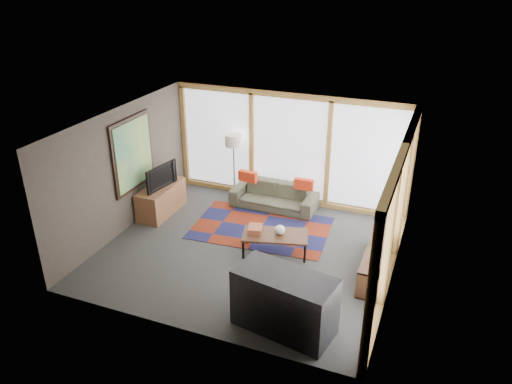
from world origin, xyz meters
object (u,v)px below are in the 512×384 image
at_px(floor_lamp, 234,166).
at_px(television, 158,176).
at_px(coffee_table, 275,243).
at_px(bookshelf, 376,258).
at_px(tv_console, 161,200).
at_px(sofa, 274,196).
at_px(bar_counter, 284,302).

xyz_separation_m(floor_lamp, television, (-1.17, -1.42, 0.14)).
bearing_deg(coffee_table, bookshelf, 4.08).
bearing_deg(coffee_table, television, 168.10).
bearing_deg(tv_console, television, -79.28).
distance_m(sofa, bar_counter, 4.13).
bearing_deg(bookshelf, tv_console, 173.92).
distance_m(bookshelf, tv_console, 4.89).
bearing_deg(bookshelf, sofa, 146.87).
distance_m(sofa, television, 2.64).
bearing_deg(tv_console, floor_lamp, 49.63).
xyz_separation_m(tv_console, bar_counter, (3.80, -2.65, 0.16)).
bearing_deg(bar_counter, television, 156.00).
distance_m(tv_console, television, 0.59).
bearing_deg(floor_lamp, sofa, -10.53).
relative_size(floor_lamp, television, 1.69).
height_order(floor_lamp, bar_counter, floor_lamp).
height_order(sofa, coffee_table, sofa).
bearing_deg(bar_counter, floor_lamp, 133.63).
distance_m(coffee_table, television, 3.08).
height_order(coffee_table, television, television).
bearing_deg(sofa, television, -151.19).
height_order(floor_lamp, television, floor_lamp).
height_order(sofa, television, television).
bearing_deg(bookshelf, coffee_table, -175.92).
bearing_deg(sofa, bar_counter, -67.64).
relative_size(sofa, television, 2.11).
relative_size(coffee_table, bar_counter, 0.81).
height_order(floor_lamp, coffee_table, floor_lamp).
height_order(coffee_table, tv_console, tv_console).
xyz_separation_m(floor_lamp, bar_counter, (2.62, -4.03, -0.30)).
relative_size(bookshelf, tv_console, 1.53).
relative_size(television, bar_counter, 0.60).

